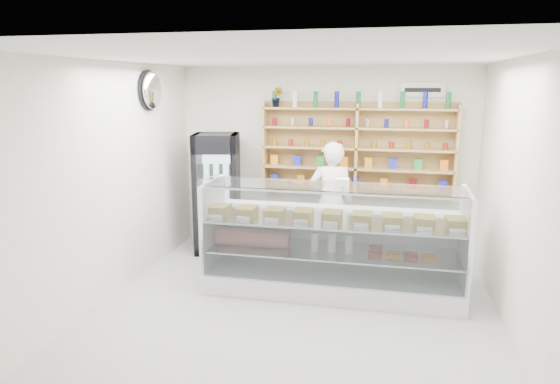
# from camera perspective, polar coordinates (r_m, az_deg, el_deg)

# --- Properties ---
(room) EXTENTS (5.00, 5.00, 5.00)m
(room) POSITION_cam_1_polar(r_m,az_deg,el_deg) (5.30, 1.56, -0.10)
(room) COLOR #A1A0A5
(room) RESTS_ON ground
(display_counter) EXTENTS (3.11, 0.93, 1.35)m
(display_counter) POSITION_cam_1_polar(r_m,az_deg,el_deg) (6.25, 5.96, -8.08)
(display_counter) COLOR white
(display_counter) RESTS_ON floor
(shop_worker) EXTENTS (0.71, 0.54, 1.75)m
(shop_worker) POSITION_cam_1_polar(r_m,az_deg,el_deg) (7.18, 5.84, -1.17)
(shop_worker) COLOR white
(shop_worker) RESTS_ON floor
(drinks_cooler) EXTENTS (0.77, 0.75, 1.81)m
(drinks_cooler) POSITION_cam_1_polar(r_m,az_deg,el_deg) (7.63, -7.21, -0.13)
(drinks_cooler) COLOR black
(drinks_cooler) RESTS_ON floor
(wall_shelving) EXTENTS (2.84, 0.28, 1.33)m
(wall_shelving) POSITION_cam_1_polar(r_m,az_deg,el_deg) (7.50, 8.76, 4.91)
(wall_shelving) COLOR tan
(wall_shelving) RESTS_ON back_wall
(potted_plant) EXTENTS (0.17, 0.14, 0.30)m
(potted_plant) POSITION_cam_1_polar(r_m,az_deg,el_deg) (7.62, -0.37, 10.81)
(potted_plant) COLOR #1E6626
(potted_plant) RESTS_ON wall_shelving
(security_mirror) EXTENTS (0.15, 0.50, 0.50)m
(security_mirror) POSITION_cam_1_polar(r_m,az_deg,el_deg) (7.03, -14.41, 11.19)
(security_mirror) COLOR silver
(security_mirror) RESTS_ON left_wall
(wall_sign) EXTENTS (0.62, 0.03, 0.20)m
(wall_sign) POSITION_cam_1_polar(r_m,az_deg,el_deg) (7.57, 15.99, 11.15)
(wall_sign) COLOR white
(wall_sign) RESTS_ON back_wall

